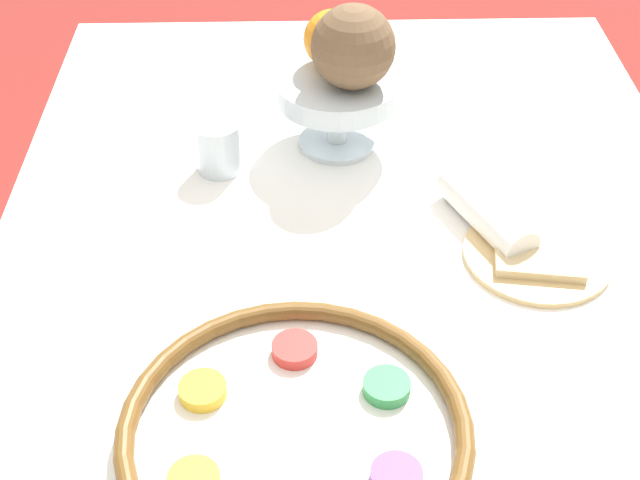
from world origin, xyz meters
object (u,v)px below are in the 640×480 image
object	(u,v)px
fruit_stand	(338,94)
napkin_roll	(486,213)
seder_plate	(295,433)
orange_fruit	(333,39)
cup_near	(218,147)
coconut	(357,47)
bread_plate	(538,253)

from	to	relation	value
fruit_stand	napkin_roll	world-z (taller)	fruit_stand
seder_plate	orange_fruit	bearing A→B (deg)	-5.75
orange_fruit	napkin_roll	distance (m)	0.32
fruit_stand	orange_fruit	distance (m)	0.07
orange_fruit	cup_near	xyz separation A→B (m)	(-0.09, 0.16, -0.11)
seder_plate	cup_near	distance (m)	0.47
seder_plate	cup_near	xyz separation A→B (m)	(0.46, 0.10, 0.02)
coconut	bread_plate	world-z (taller)	coconut
seder_plate	coconut	distance (m)	0.53
seder_plate	orange_fruit	size ratio (longest dim) A/B	4.34
seder_plate	bread_plate	xyz separation A→B (m)	(0.27, -0.29, -0.01)
napkin_roll	cup_near	world-z (taller)	cup_near
fruit_stand	bread_plate	distance (m)	0.35
coconut	seder_plate	bearing A→B (deg)	170.41
orange_fruit	napkin_roll	world-z (taller)	orange_fruit
seder_plate	bread_plate	world-z (taller)	seder_plate
fruit_stand	bread_plate	size ratio (longest dim) A/B	0.97
fruit_stand	seder_plate	bearing A→B (deg)	173.23
seder_plate	orange_fruit	xyz separation A→B (m)	(0.55, -0.06, 0.13)
bread_plate	fruit_stand	bearing A→B (deg)	42.80
fruit_stand	coconut	bearing A→B (deg)	-127.10
seder_plate	napkin_roll	distance (m)	0.40
bread_plate	seder_plate	bearing A→B (deg)	132.23
fruit_stand	orange_fruit	xyz separation A→B (m)	(0.03, 0.01, 0.07)
cup_near	bread_plate	bearing A→B (deg)	-116.29
fruit_stand	orange_fruit	size ratio (longest dim) A/B	2.18
fruit_stand	napkin_roll	xyz separation A→B (m)	(-0.19, -0.18, -0.06)
fruit_stand	cup_near	xyz separation A→B (m)	(-0.06, 0.16, -0.05)
bread_plate	cup_near	size ratio (longest dim) A/B	2.49
cup_near	napkin_roll	bearing A→B (deg)	-111.94
seder_plate	fruit_stand	size ratio (longest dim) A/B	1.99
napkin_roll	cup_near	bearing A→B (deg)	68.06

